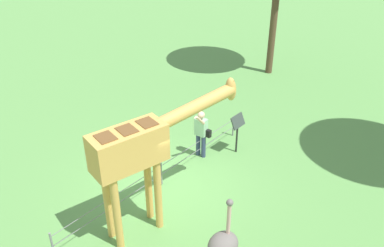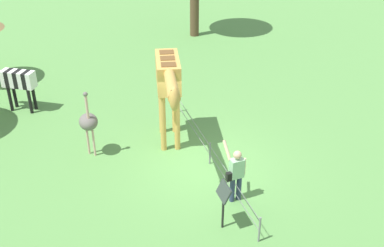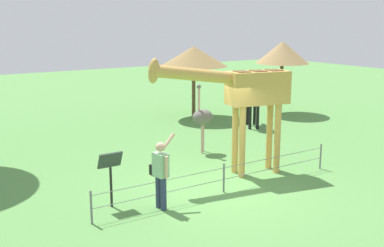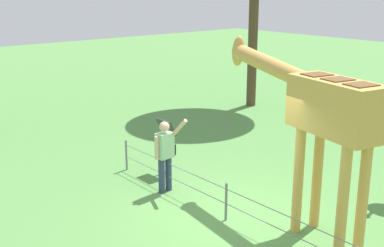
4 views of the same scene
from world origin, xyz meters
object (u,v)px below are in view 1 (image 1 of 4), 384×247
Objects in this scene: giraffe at (143,148)px; visitor at (201,131)px; ostrich at (223,245)px; info_sign at (238,126)px.

giraffe is 3.61m from visitor.
info_sign is at bearing 31.50° from ostrich.
giraffe is 2.35× the size of visitor.
giraffe is at bearing -177.16° from info_sign.
ostrich reaches higher than visitor.
visitor reaches higher than info_sign.
ostrich is 1.70× the size of info_sign.
giraffe reaches higher than info_sign.
visitor is 1.29× the size of info_sign.
giraffe is 4.34m from info_sign.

